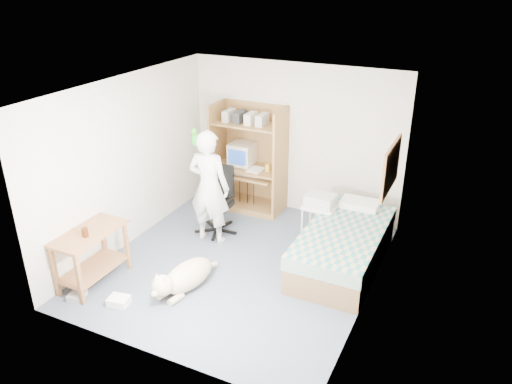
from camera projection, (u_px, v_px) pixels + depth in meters
floor at (240, 264)px, 7.05m from camera, size 4.00×4.00×0.00m
wall_back at (295, 139)px, 8.17m from camera, size 3.60×0.02×2.50m
wall_right at (375, 209)px, 5.82m from camera, size 0.02×4.00×2.50m
wall_left at (129, 162)px, 7.24m from camera, size 0.02×4.00×2.50m
ceiling at (237, 88)px, 6.01m from camera, size 3.60×4.00×0.02m
computer_hutch at (250, 162)px, 8.41m from camera, size 1.20×0.63×1.80m
bed at (343, 247)px, 6.92m from camera, size 1.02×2.02×0.66m
side_desk at (91, 249)px, 6.46m from camera, size 0.50×1.00×0.75m
corkboard at (391, 168)px, 6.49m from camera, size 0.04×0.94×0.66m
office_chair at (217, 209)px, 7.81m from camera, size 0.59×0.59×1.05m
person at (209, 187)px, 7.33m from camera, size 0.66×0.45×1.75m
parrot at (196, 138)px, 7.12m from camera, size 0.13×0.22×0.35m
dog at (184, 277)px, 6.42m from camera, size 0.53×1.17×0.44m
printer_cart at (319, 217)px, 7.52m from camera, size 0.50×0.41×0.58m
printer at (320, 200)px, 7.40m from camera, size 0.43×0.34×0.18m
crt_monitor at (242, 154)px, 8.41m from camera, size 0.40×0.43×0.37m
keyboard at (245, 174)px, 8.35m from camera, size 0.47×0.22×0.03m
pencil_cup at (268, 168)px, 8.19m from camera, size 0.08×0.08×0.12m
drink_glass at (85, 232)px, 6.23m from camera, size 0.08×0.08×0.12m
floor_box_a at (119, 301)px, 6.19m from camera, size 0.28×0.24×0.10m
floor_box_b at (77, 296)px, 6.31m from camera, size 0.23×0.26×0.08m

